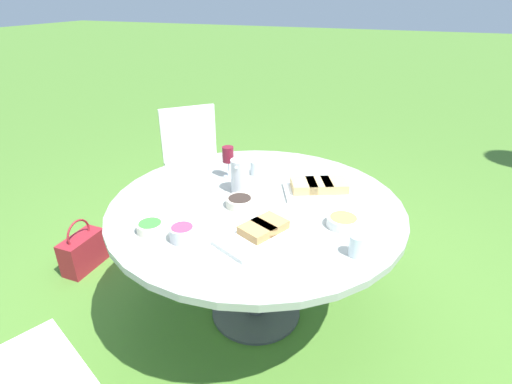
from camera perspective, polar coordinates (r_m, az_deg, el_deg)
ground_plane at (r=2.45m, az=0.00°, el=-16.68°), size 40.00×40.00×0.00m
dining_table at (r=2.06m, az=0.00°, el=-3.64°), size 1.48×1.48×0.73m
chair_near_left at (r=3.20m, az=-8.90°, el=5.14°), size 0.61×0.61×0.89m
water_pitcher at (r=2.10m, az=-2.29°, el=2.32°), size 0.11×0.10×0.18m
wine_glass at (r=2.26m, az=-4.02°, el=5.19°), size 0.07×0.07×0.18m
platter_bread_main at (r=1.74m, az=0.58°, el=-5.75°), size 0.40×0.32×0.06m
platter_charcuterie at (r=2.13m, az=8.97°, el=0.63°), size 0.35×0.42×0.07m
bowl_fries at (r=1.86m, az=12.33°, el=-4.07°), size 0.15×0.15×0.04m
bowl_salad at (r=1.84m, az=-14.86°, el=-4.80°), size 0.12×0.12×0.04m
bowl_olives at (r=1.98m, az=-2.33°, el=-1.35°), size 0.14×0.14×0.04m
bowl_dip_red at (r=1.74m, az=-10.46°, el=-5.71°), size 0.11×0.11×0.06m
cup_water_near at (r=2.32m, az=0.03°, el=3.49°), size 0.07×0.07×0.08m
cup_water_far at (r=1.66m, az=14.23°, el=-7.43°), size 0.06×0.06×0.09m
handbag at (r=2.94m, az=-23.50°, el=-7.79°), size 0.30×0.14×0.37m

